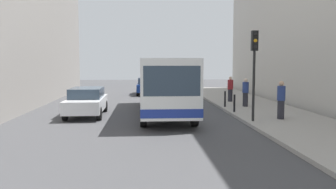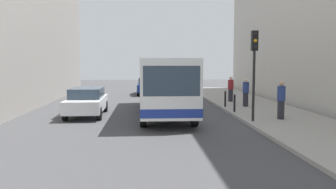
# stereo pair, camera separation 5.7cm
# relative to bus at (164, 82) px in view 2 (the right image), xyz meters

# --- Properties ---
(ground_plane) EXTENTS (80.00, 80.00, 0.00)m
(ground_plane) POSITION_rel_bus_xyz_m (0.34, -2.32, -1.73)
(ground_plane) COLOR #424244
(sidewalk) EXTENTS (4.40, 40.00, 0.15)m
(sidewalk) POSITION_rel_bus_xyz_m (5.74, -2.32, -1.65)
(sidewalk) COLOR #9E9991
(sidewalk) RESTS_ON ground
(bus) EXTENTS (2.54, 11.02, 3.00)m
(bus) POSITION_rel_bus_xyz_m (0.00, 0.00, 0.00)
(bus) COLOR white
(bus) RESTS_ON ground
(car_beside_bus) EXTENTS (1.89, 4.41, 1.48)m
(car_beside_bus) POSITION_rel_bus_xyz_m (-4.12, -0.57, -0.94)
(car_beside_bus) COLOR silver
(car_beside_bus) RESTS_ON ground
(car_behind_bus) EXTENTS (1.91, 4.42, 1.48)m
(car_behind_bus) POSITION_rel_bus_xyz_m (-0.75, 11.70, -0.94)
(car_behind_bus) COLOR navy
(car_behind_bus) RESTS_ON ground
(traffic_light) EXTENTS (0.28, 0.33, 4.10)m
(traffic_light) POSITION_rel_bus_xyz_m (3.89, -3.71, 1.28)
(traffic_light) COLOR black
(traffic_light) RESTS_ON sidewalk
(bollard_near) EXTENTS (0.11, 0.11, 0.95)m
(bollard_near) POSITION_rel_bus_xyz_m (3.79, -0.72, -1.10)
(bollard_near) COLOR black
(bollard_near) RESTS_ON sidewalk
(bollard_mid) EXTENTS (0.11, 0.11, 0.95)m
(bollard_mid) POSITION_rel_bus_xyz_m (3.79, 1.49, -1.10)
(bollard_mid) COLOR black
(bollard_mid) RESTS_ON sidewalk
(pedestrian_near_signal) EXTENTS (0.38, 0.38, 1.81)m
(pedestrian_near_signal) POSITION_rel_bus_xyz_m (5.37, -3.24, -0.67)
(pedestrian_near_signal) COLOR #26262D
(pedestrian_near_signal) RESTS_ON sidewalk
(pedestrian_mid_sidewalk) EXTENTS (0.38, 0.38, 1.71)m
(pedestrian_mid_sidewalk) POSITION_rel_bus_xyz_m (5.07, 1.60, -0.72)
(pedestrian_mid_sidewalk) COLOR #26262D
(pedestrian_mid_sidewalk) RESTS_ON sidewalk
(pedestrian_far_sidewalk) EXTENTS (0.38, 0.38, 1.71)m
(pedestrian_far_sidewalk) POSITION_rel_bus_xyz_m (4.81, 4.33, -0.72)
(pedestrian_far_sidewalk) COLOR #26262D
(pedestrian_far_sidewalk) RESTS_ON sidewalk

